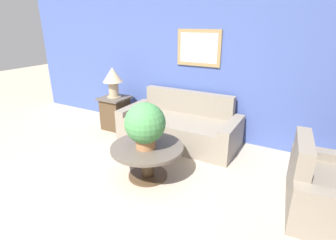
% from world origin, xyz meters
% --- Properties ---
extents(ground_plane, '(20.00, 20.00, 0.00)m').
position_xyz_m(ground_plane, '(0.00, 0.00, 0.00)').
color(ground_plane, tan).
extents(wall_back, '(7.97, 0.09, 2.60)m').
position_xyz_m(wall_back, '(0.00, 3.04, 1.30)').
color(wall_back, '#42569E').
rests_on(wall_back, ground_plane).
extents(couch_main, '(2.08, 0.93, 0.85)m').
position_xyz_m(couch_main, '(0.03, 2.52, 0.28)').
color(couch_main, gray).
rests_on(couch_main, ground_plane).
extents(armchair, '(1.01, 1.20, 0.85)m').
position_xyz_m(armchair, '(2.34, 1.63, 0.28)').
color(armchair, gray).
rests_on(armchair, ground_plane).
extents(coffee_table, '(0.99, 0.99, 0.47)m').
position_xyz_m(coffee_table, '(0.17, 1.27, 0.34)').
color(coffee_table, '#4C3823').
rests_on(coffee_table, ground_plane).
extents(side_table, '(0.52, 0.52, 0.65)m').
position_xyz_m(side_table, '(-1.38, 2.45, 0.33)').
color(side_table, '#4C3823').
rests_on(side_table, ground_plane).
extents(table_lamp, '(0.38, 0.38, 0.58)m').
position_xyz_m(table_lamp, '(-1.38, 2.45, 1.02)').
color(table_lamp, tan).
rests_on(table_lamp, side_table).
extents(potted_plant_on_table, '(0.53, 0.53, 0.62)m').
position_xyz_m(potted_plant_on_table, '(0.18, 1.23, 0.80)').
color(potted_plant_on_table, '#9E6B42').
rests_on(potted_plant_on_table, coffee_table).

